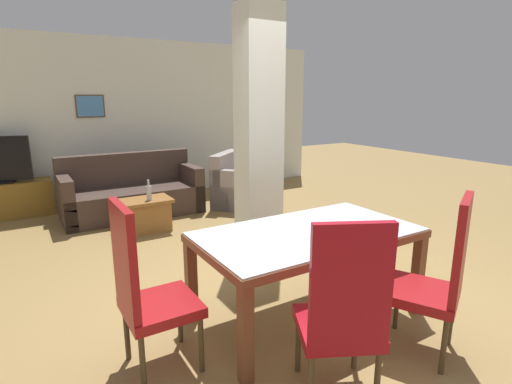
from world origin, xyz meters
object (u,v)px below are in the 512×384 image
Objects in this scene: dining_table at (307,247)px; coffee_table at (146,215)px; bottle at (149,192)px; dining_chair_near_left at (343,311)px; sofa at (132,195)px; armchair at (242,187)px; tv_stand at (5,200)px; dining_chair_head_left at (145,288)px; floor_lamp at (271,113)px; dining_chair_near_right at (439,275)px.

dining_table is 2.57× the size of coffee_table.
bottle is at bearing -58.41° from coffee_table.
dining_chair_near_left is at bearing -88.94° from coffee_table.
coffee_table is (-0.06, -0.88, -0.08)m from sofa.
armchair is 1.00× the size of tv_stand.
dining_table is at bearing -80.41° from bottle.
dining_table is 1.30m from dining_chair_head_left.
tv_stand is at bearing 133.04° from bottle.
dining_table is 1.51× the size of dining_chair_head_left.
dining_chair_head_left is at bearing 10.01° from armchair.
floor_lamp is (2.99, 5.22, 0.84)m from dining_chair_near_left.
dining_chair_head_left is (-0.87, 0.86, 0.00)m from dining_chair_near_left.
dining_chair_head_left is 0.90× the size of armchair.
dining_chair_near_right is at bearing 36.93° from armchair.
armchair is at bearing -19.89° from tv_stand.
floor_lamp is at bearing 27.43° from coffee_table.
bottle is 3.55m from floor_lamp.
dining_chair_near_right is 5.70m from floor_lamp.
bottle is at bearing -24.21° from armchair.
floor_lamp reaches higher than bottle.
dining_table is at bearing 90.00° from dining_chair_near_left.
dining_chair_near_right is (0.87, 0.00, 0.00)m from dining_chair_near_left.
dining_chair_near_left is 1.00× the size of dining_chair_head_left.
dining_chair_near_right is 5.89m from tv_stand.
sofa is 1.56× the size of tv_stand.
sofa is 7.36× the size of bottle.
armchair is at bearing 17.73° from bottle.
dining_table is 1.51× the size of dining_chair_near_left.
dining_chair_near_right is 3.67m from bottle.
floor_lamp is (2.12, 5.22, 0.84)m from dining_chair_near_right.
tv_stand reaches higher than coffee_table.
dining_chair_head_left is 4.14m from armchair.
floor_lamp is (2.55, 4.36, 0.84)m from dining_table.
tv_stand is at bearing 134.16° from dining_chair_near_left.
floor_lamp reaches higher than armchair.
dining_table is 4.93m from tv_stand.
tv_stand is (-2.09, 4.45, -0.33)m from dining_table.
armchair is 4.71× the size of bottle.
floor_lamp reaches higher than dining_table.
tv_stand is (-3.33, 1.21, -0.03)m from armchair.
dining_chair_near_right reaches higher than coffee_table.
coffee_table is 0.33m from bottle.
armchair is (0.81, 4.11, -0.30)m from dining_chair_near_right.
sofa is at bearing -55.51° from armchair.
sofa reaches higher than coffee_table.
coffee_table is at bearing 163.97° from dining_chair_head_left.
sofa reaches higher than tv_stand.
dining_chair_near_left is 4.52m from sofa.
tv_stand is at bearing 133.46° from coffee_table.
coffee_table is at bearing -46.54° from tv_stand.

